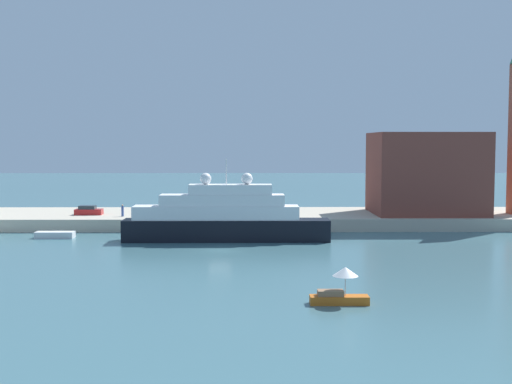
{
  "coord_description": "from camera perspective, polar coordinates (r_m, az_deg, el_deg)",
  "views": [
    {
      "loc": [
        3.42,
        -76.19,
        12.3
      ],
      "look_at": [
        4.19,
        6.0,
        6.31
      ],
      "focal_mm": 47.16,
      "sensor_mm": 36.0,
      "label": 1
    }
  ],
  "objects": [
    {
      "name": "large_yacht",
      "position": [
        84.61,
        -2.76,
        -2.22
      ],
      "size": [
        25.91,
        3.79,
        10.42
      ],
      "color": "black",
      "rests_on": "ground"
    },
    {
      "name": "harbor_building",
      "position": [
        103.59,
        14.23,
        1.56
      ],
      "size": [
        15.9,
        12.98,
        12.1
      ],
      "primitive_type": "cube",
      "color": "brown",
      "rests_on": "quay_dock"
    },
    {
      "name": "parked_car",
      "position": [
        102.02,
        -14.02,
        -1.55
      ],
      "size": [
        3.97,
        1.77,
        1.36
      ],
      "color": "#B21E1E",
      "rests_on": "quay_dock"
    },
    {
      "name": "ground",
      "position": [
        77.26,
        -3.08,
        -5.0
      ],
      "size": [
        400.0,
        400.0,
        0.0
      ],
      "primitive_type": "plane",
      "color": "#3D6670"
    },
    {
      "name": "work_barge",
      "position": [
        91.18,
        -16.69,
        -3.5
      ],
      "size": [
        4.91,
        1.77,
        0.83
      ],
      "primitive_type": "cube",
      "color": "silver",
      "rests_on": "ground"
    },
    {
      "name": "small_motorboat",
      "position": [
        52.21,
        7.18,
        -8.13
      ],
      "size": [
        4.5,
        1.98,
        2.88
      ],
      "color": "#C66019",
      "rests_on": "ground"
    },
    {
      "name": "quay_dock",
      "position": [
        101.91,
        -2.46,
        -2.27
      ],
      "size": [
        110.0,
        18.03,
        1.77
      ],
      "primitive_type": "cube",
      "color": "#B7AD99",
      "rests_on": "ground"
    },
    {
      "name": "person_figure",
      "position": [
        98.56,
        -11.26,
        -1.58
      ],
      "size": [
        0.36,
        0.36,
        1.73
      ],
      "color": "#334C8C",
      "rests_on": "quay_dock"
    },
    {
      "name": "mooring_bollard",
      "position": [
        94.37,
        -3.99,
        -2.06
      ],
      "size": [
        0.51,
        0.51,
        0.61
      ],
      "primitive_type": "cylinder",
      "color": "black",
      "rests_on": "quay_dock"
    }
  ]
}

